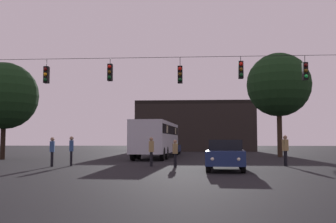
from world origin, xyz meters
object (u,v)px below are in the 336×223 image
(car_far_left, at_px, (171,147))
(pedestrian_crossing_center, at_px, (151,150))
(city_bus, at_px, (157,136))
(car_near_right, at_px, (226,154))
(pedestrian_trailing, at_px, (52,150))
(tree_left_silhouette, at_px, (4,96))
(pedestrian_near_bus, at_px, (175,152))
(pedestrian_crossing_right, at_px, (285,148))
(pedestrian_crossing_left, at_px, (71,149))
(tree_behind_building, at_px, (279,85))

(car_far_left, xyz_separation_m, pedestrian_crossing_center, (-0.02, -19.37, 0.15))
(city_bus, height_order, car_near_right, city_bus)
(pedestrian_trailing, height_order, tree_left_silhouette, tree_left_silhouette)
(car_near_right, height_order, pedestrian_near_bus, car_near_right)
(pedestrian_crossing_right, relative_size, pedestrian_near_bus, 1.18)
(pedestrian_near_bus, bearing_deg, pedestrian_crossing_left, 172.90)
(city_bus, height_order, pedestrian_crossing_left, city_bus)
(tree_behind_building, bearing_deg, city_bus, -164.80)
(city_bus, height_order, pedestrian_trailing, city_bus)
(car_near_right, bearing_deg, pedestrian_crossing_left, 161.83)
(car_far_left, xyz_separation_m, pedestrian_crossing_right, (7.73, -18.65, 0.22))
(car_far_left, height_order, pedestrian_near_bus, car_far_left)
(car_far_left, bearing_deg, pedestrian_near_bus, -86.02)
(car_far_left, relative_size, tree_left_silhouette, 0.57)
(tree_left_silhouette, bearing_deg, pedestrian_trailing, -48.71)
(pedestrian_crossing_right, distance_m, tree_left_silhouette, 21.66)
(pedestrian_crossing_center, distance_m, tree_left_silhouette, 15.03)
(pedestrian_crossing_center, bearing_deg, tree_behind_building, 52.76)
(city_bus, distance_m, pedestrian_crossing_center, 10.52)
(tree_behind_building, bearing_deg, pedestrian_trailing, -138.53)
(pedestrian_crossing_center, relative_size, pedestrian_trailing, 1.00)
(city_bus, distance_m, car_near_right, 14.08)
(pedestrian_crossing_left, height_order, pedestrian_trailing, pedestrian_crossing_left)
(city_bus, relative_size, pedestrian_crossing_left, 6.45)
(pedestrian_crossing_left, bearing_deg, tree_left_silhouette, 137.39)
(city_bus, xyz_separation_m, pedestrian_crossing_left, (-4.02, -10.35, -0.89))
(pedestrian_crossing_right, bearing_deg, tree_behind_building, 79.06)
(city_bus, height_order, car_far_left, city_bus)
(car_far_left, height_order, pedestrian_crossing_left, pedestrian_crossing_left)
(pedestrian_crossing_center, bearing_deg, pedestrian_crossing_left, 178.63)
(pedestrian_trailing, bearing_deg, pedestrian_near_bus, -0.68)
(pedestrian_crossing_left, distance_m, pedestrian_crossing_center, 4.73)
(pedestrian_trailing, xyz_separation_m, tree_left_silhouette, (-6.88, 7.84, 4.07))
(car_far_left, distance_m, pedestrian_trailing, 20.72)
(pedestrian_near_bus, distance_m, tree_behind_building, 17.55)
(pedestrian_crossing_center, height_order, pedestrian_trailing, pedestrian_crossing_center)
(pedestrian_crossing_left, xyz_separation_m, tree_behind_building, (14.93, 13.31, 5.57))
(car_near_right, distance_m, pedestrian_crossing_center, 4.88)
(car_far_left, xyz_separation_m, pedestrian_near_bus, (1.39, -20.02, 0.05))
(city_bus, distance_m, tree_left_silhouette, 12.62)
(car_far_left, height_order, tree_behind_building, tree_behind_building)
(pedestrian_crossing_right, bearing_deg, city_bus, 130.96)
(pedestrian_crossing_center, bearing_deg, pedestrian_near_bus, -24.82)
(car_near_right, xyz_separation_m, pedestrian_trailing, (-9.65, 2.19, 0.15))
(city_bus, relative_size, pedestrian_trailing, 6.67)
(pedestrian_crossing_left, relative_size, pedestrian_trailing, 1.03)
(car_far_left, bearing_deg, tree_behind_building, -30.25)
(pedestrian_crossing_center, relative_size, pedestrian_crossing_right, 0.94)
(pedestrian_crossing_right, bearing_deg, car_near_right, -136.98)
(pedestrian_crossing_left, height_order, pedestrian_crossing_center, pedestrian_crossing_left)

